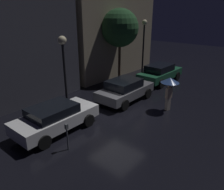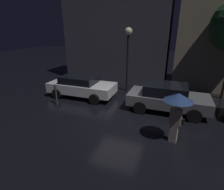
{
  "view_description": "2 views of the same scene",
  "coord_description": "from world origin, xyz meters",
  "px_view_note": "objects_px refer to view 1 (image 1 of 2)",
  "views": [
    {
      "loc": [
        -8.2,
        -6.62,
        5.43
      ],
      "look_at": [
        -0.23,
        0.22,
        1.36
      ],
      "focal_mm": 35.0,
      "sensor_mm": 36.0,
      "label": 1
    },
    {
      "loc": [
        2.55,
        -7.59,
        4.01
      ],
      "look_at": [
        -0.29,
        -0.1,
        0.99
      ],
      "focal_mm": 28.0,
      "sensor_mm": 36.0,
      "label": 2
    }
  ],
  "objects_px": {
    "parked_car_grey": "(125,89)",
    "street_lamp_near": "(63,54)",
    "parked_car_white": "(55,117)",
    "parked_car_green": "(160,73)",
    "parking_meter": "(67,134)",
    "pedestrian_with_umbrella": "(170,84)",
    "street_lamp_far": "(144,37)"
  },
  "relations": [
    {
      "from": "parking_meter",
      "to": "street_lamp_near",
      "type": "xyz_separation_m",
      "value": [
        2.97,
        3.8,
        2.35
      ]
    },
    {
      "from": "parked_car_grey",
      "to": "parking_meter",
      "type": "relative_size",
      "value": 3.38
    },
    {
      "from": "parked_car_grey",
      "to": "street_lamp_far",
      "type": "relative_size",
      "value": 0.85
    },
    {
      "from": "pedestrian_with_umbrella",
      "to": "street_lamp_far",
      "type": "xyz_separation_m",
      "value": [
        5.22,
        5.21,
        1.8
      ]
    },
    {
      "from": "parked_car_white",
      "to": "pedestrian_with_umbrella",
      "type": "relative_size",
      "value": 2.12
    },
    {
      "from": "parked_car_white",
      "to": "parked_car_grey",
      "type": "distance_m",
      "value": 5.17
    },
    {
      "from": "parked_car_grey",
      "to": "street_lamp_far",
      "type": "distance_m",
      "value": 6.72
    },
    {
      "from": "pedestrian_with_umbrella",
      "to": "street_lamp_near",
      "type": "distance_m",
      "value": 6.26
    },
    {
      "from": "parked_car_grey",
      "to": "street_lamp_near",
      "type": "height_order",
      "value": "street_lamp_near"
    },
    {
      "from": "parked_car_white",
      "to": "street_lamp_near",
      "type": "distance_m",
      "value": 3.96
    },
    {
      "from": "street_lamp_far",
      "to": "pedestrian_with_umbrella",
      "type": "bearing_deg",
      "value": -135.08
    },
    {
      "from": "pedestrian_with_umbrella",
      "to": "parked_car_green",
      "type": "bearing_deg",
      "value": 46.73
    },
    {
      "from": "pedestrian_with_umbrella",
      "to": "parking_meter",
      "type": "relative_size",
      "value": 1.63
    },
    {
      "from": "parking_meter",
      "to": "pedestrian_with_umbrella",
      "type": "bearing_deg",
      "value": -11.71
    },
    {
      "from": "parked_car_white",
      "to": "parked_car_grey",
      "type": "height_order",
      "value": "parked_car_grey"
    },
    {
      "from": "parked_car_grey",
      "to": "pedestrian_with_umbrella",
      "type": "height_order",
      "value": "pedestrian_with_umbrella"
    },
    {
      "from": "parked_car_green",
      "to": "parking_meter",
      "type": "bearing_deg",
      "value": -169.93
    },
    {
      "from": "parked_car_white",
      "to": "parking_meter",
      "type": "xyz_separation_m",
      "value": [
        -0.64,
        -1.68,
        0.04
      ]
    },
    {
      "from": "parked_car_white",
      "to": "pedestrian_with_umbrella",
      "type": "xyz_separation_m",
      "value": [
        5.64,
        -2.98,
        0.86
      ]
    },
    {
      "from": "parked_car_green",
      "to": "parking_meter",
      "type": "xyz_separation_m",
      "value": [
        -10.73,
        -1.72,
        -0.03
      ]
    },
    {
      "from": "parked_car_green",
      "to": "street_lamp_far",
      "type": "relative_size",
      "value": 0.92
    },
    {
      "from": "pedestrian_with_umbrella",
      "to": "street_lamp_far",
      "type": "relative_size",
      "value": 0.41
    },
    {
      "from": "parked_car_green",
      "to": "parking_meter",
      "type": "relative_size",
      "value": 3.62
    },
    {
      "from": "parked_car_green",
      "to": "parked_car_grey",
      "type": "bearing_deg",
      "value": -176.19
    },
    {
      "from": "pedestrian_with_umbrella",
      "to": "parking_meter",
      "type": "height_order",
      "value": "pedestrian_with_umbrella"
    },
    {
      "from": "parking_meter",
      "to": "street_lamp_far",
      "type": "bearing_deg",
      "value": 18.77
    },
    {
      "from": "parked_car_grey",
      "to": "parked_car_green",
      "type": "height_order",
      "value": "parked_car_green"
    },
    {
      "from": "parked_car_green",
      "to": "street_lamp_near",
      "type": "distance_m",
      "value": 8.36
    },
    {
      "from": "parking_meter",
      "to": "street_lamp_far",
      "type": "distance_m",
      "value": 12.42
    },
    {
      "from": "parking_meter",
      "to": "street_lamp_near",
      "type": "bearing_deg",
      "value": 51.96
    },
    {
      "from": "parked_car_grey",
      "to": "street_lamp_near",
      "type": "bearing_deg",
      "value": 140.2
    },
    {
      "from": "parked_car_white",
      "to": "parked_car_green",
      "type": "height_order",
      "value": "parked_car_green"
    }
  ]
}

